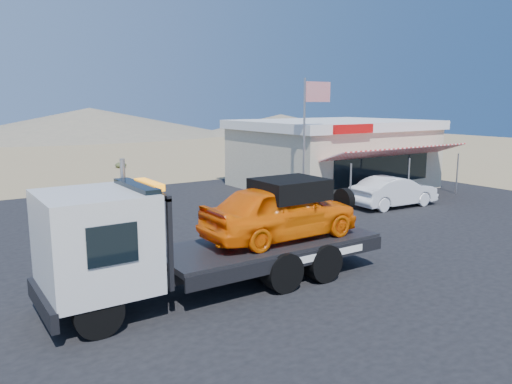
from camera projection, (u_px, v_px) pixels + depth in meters
ground at (278, 252)px, 16.76m from camera, size 120.00×120.00×0.00m
asphalt_lot at (274, 225)px, 20.31m from camera, size 32.00×24.00×0.02m
tow_truck at (215, 230)px, 13.11m from camera, size 9.22×2.73×3.08m
white_sedan at (394, 191)px, 23.83m from camera, size 4.53×1.80×1.46m
jerky_store at (332, 153)px, 29.49m from camera, size 10.40×9.97×3.90m
flagpole at (308, 129)px, 22.47m from camera, size 1.55×0.10×6.00m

